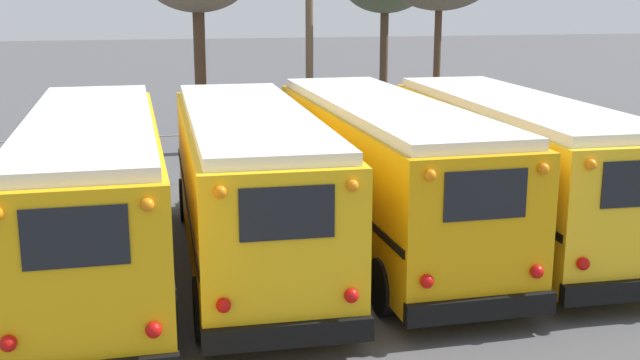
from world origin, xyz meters
TOP-DOWN VIEW (x-y plane):
  - ground_plane at (0.00, 0.00)m, footprint 160.00×160.00m
  - school_bus_0 at (-4.45, -0.91)m, footprint 2.65×10.13m
  - school_bus_1 at (-1.48, -0.38)m, footprint 2.73×9.75m
  - school_bus_2 at (1.48, 0.18)m, footprint 2.78×10.23m
  - school_bus_3 at (4.45, 0.15)m, footprint 2.70×9.70m
  - utility_pole at (2.20, 11.56)m, footprint 1.80×0.27m
  - fence_line at (0.00, 7.02)m, footprint 16.96×0.06m

SIDE VIEW (x-z plane):
  - ground_plane at x=0.00m, z-range 0.00..0.00m
  - fence_line at x=0.00m, z-range 0.27..1.69m
  - school_bus_3 at x=4.45m, z-range 0.14..3.28m
  - school_bus_1 at x=-1.48m, z-range 0.14..3.29m
  - school_bus_2 at x=1.48m, z-range 0.14..3.31m
  - school_bus_0 at x=-4.45m, z-range 0.15..3.36m
  - utility_pole at x=2.20m, z-range 0.18..7.71m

